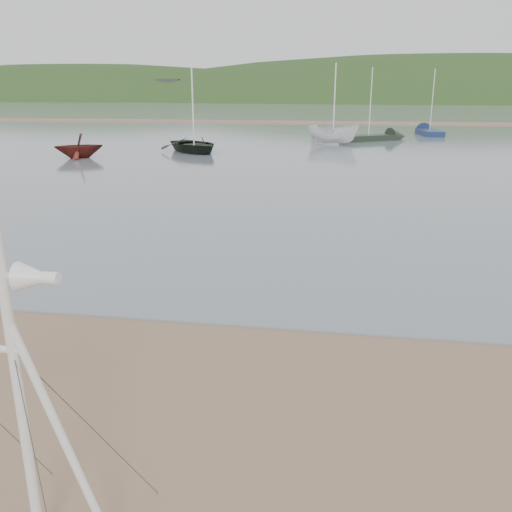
% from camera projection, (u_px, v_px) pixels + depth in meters
% --- Properties ---
extents(ground, '(560.00, 560.00, 0.00)m').
position_uv_depth(ground, '(40.00, 447.00, 6.90)').
color(ground, '#81634A').
rests_on(ground, ground).
extents(water, '(560.00, 256.00, 0.04)m').
position_uv_depth(water, '(333.00, 108.00, 131.33)').
color(water, slate).
rests_on(water, ground).
extents(sandbar, '(560.00, 7.00, 0.07)m').
position_uv_depth(sandbar, '(320.00, 123.00, 72.86)').
color(sandbar, '#81634A').
rests_on(sandbar, water).
extents(hill_ridge, '(620.00, 180.00, 80.00)m').
position_uv_depth(hill_ridge, '(382.00, 148.00, 231.35)').
color(hill_ridge, '#213B18').
rests_on(hill_ridge, ground).
extents(far_cottages, '(294.40, 6.30, 8.00)m').
position_uv_depth(far_cottages, '(348.00, 90.00, 190.02)').
color(far_cottages, beige).
rests_on(far_cottages, ground).
extents(mast_rig, '(2.06, 2.20, 4.65)m').
position_uv_depth(mast_rig, '(20.00, 457.00, 4.98)').
color(mast_rig, white).
rests_on(mast_rig, ground).
extents(boat_dark, '(3.43, 3.27, 5.14)m').
position_uv_depth(boat_dark, '(193.00, 115.00, 38.00)').
color(boat_dark, black).
rests_on(boat_dark, water).
extents(boat_red, '(2.65, 3.04, 3.01)m').
position_uv_depth(boat_red, '(78.00, 135.00, 35.14)').
color(boat_red, '#571A14').
rests_on(boat_red, water).
extents(boat_white, '(2.15, 2.13, 4.38)m').
position_uv_depth(boat_white, '(334.00, 117.00, 43.58)').
color(boat_white, silver).
rests_on(boat_white, water).
extents(sailboat_blue_far, '(2.41, 6.94, 6.76)m').
position_uv_depth(sailboat_blue_far, '(425.00, 131.00, 54.84)').
color(sailboat_blue_far, navy).
rests_on(sailboat_blue_far, ground).
extents(sailboat_dark_mid, '(6.37, 5.21, 6.64)m').
position_uv_depth(sailboat_dark_mid, '(384.00, 137.00, 48.06)').
color(sailboat_dark_mid, black).
rests_on(sailboat_dark_mid, ground).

